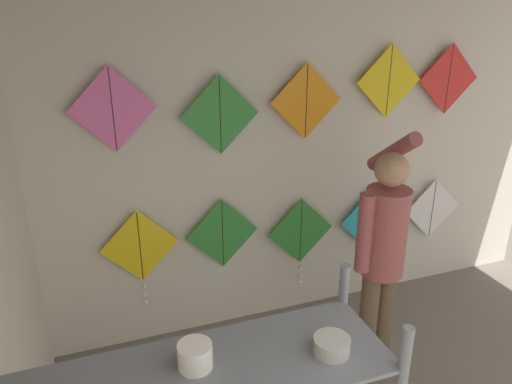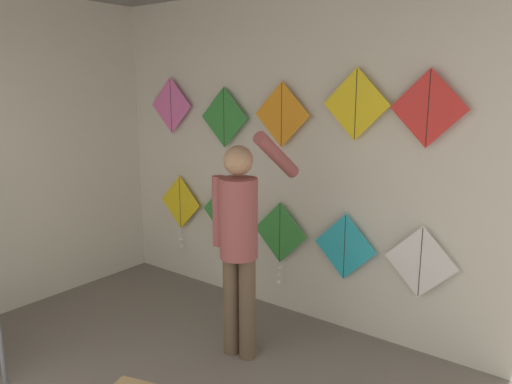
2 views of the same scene
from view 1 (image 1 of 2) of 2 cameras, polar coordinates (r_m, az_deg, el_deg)
back_panel at (r=3.79m, az=4.60°, el=5.08°), size 4.62×0.06×2.80m
shopkeeper at (r=3.34m, az=14.25°, el=-6.14°), size 0.43×0.62×1.71m
kite_0 at (r=3.64m, az=-13.08°, el=-6.61°), size 0.55×0.04×0.76m
kite_1 at (r=3.73m, az=-3.85°, el=-4.76°), size 0.55×0.01×0.55m
kite_2 at (r=3.99m, az=5.13°, el=-4.99°), size 0.55×0.04×0.76m
kite_3 at (r=4.26m, az=12.95°, el=-3.11°), size 0.55×0.01×0.55m
kite_4 at (r=4.60m, az=19.50°, el=-1.80°), size 0.55×0.01×0.55m
kite_5 at (r=3.29m, az=-16.09°, el=9.05°), size 0.55×0.01×0.55m
kite_6 at (r=3.42m, az=-4.13°, el=8.78°), size 0.55×0.01×0.55m
kite_7 at (r=3.63m, az=5.77°, el=10.29°), size 0.55×0.01×0.55m
kite_8 at (r=3.95m, az=14.96°, el=12.12°), size 0.55×0.01×0.55m
kite_9 at (r=4.28m, az=21.15°, el=11.94°), size 0.55×0.01×0.55m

